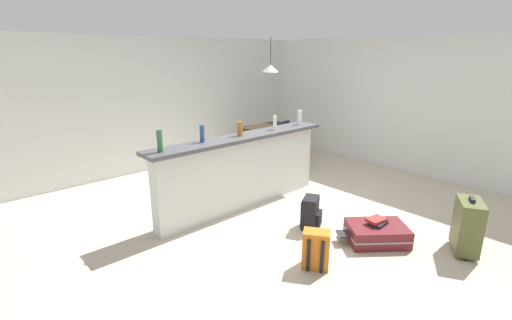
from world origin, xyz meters
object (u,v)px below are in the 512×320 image
Objects in this scene: dining_chair_near_partition at (287,143)px; bottle_white at (275,123)px; bottle_blue at (202,134)px; suitcase_flat_maroon at (377,233)px; pendant_lamp at (270,68)px; backpack_orange at (316,250)px; bottle_amber at (240,129)px; suitcase_upright_olive at (467,226)px; bottle_green at (160,141)px; dining_table at (272,131)px; book_stack at (377,221)px; backpack_black at (311,213)px; bottle_clear at (300,117)px.

bottle_white is at bearing -144.89° from dining_chair_near_partition.
bottle_blue is 0.26× the size of suitcase_flat_maroon.
pendant_lamp is (1.35, 1.48, 0.72)m from bottle_white.
bottle_amber is at bearing 76.45° from backpack_orange.
backpack_orange is (0.18, -1.79, -0.99)m from bottle_blue.
suitcase_upright_olive is at bearing -32.63° from backpack_orange.
dining_chair_near_partition is at bearing 15.43° from bottle_green.
pendant_lamp reaches higher than suitcase_flat_maroon.
suitcase_upright_olive is at bearing -102.91° from dining_table.
dining_chair_near_partition is at bearing 17.56° from bottle_blue.
book_stack is (1.80, -1.86, -0.96)m from bottle_green.
suitcase_flat_maroon is 0.98m from backpack_orange.
bottle_amber reaches higher than backpack_black.
backpack_orange is at bearing -127.34° from pendant_lamp.
bottle_amber is 2.25m from suitcase_flat_maroon.
bottle_amber is 1.26m from bottle_clear.
bottle_blue is 0.93× the size of book_stack.
bottle_blue is (0.64, 0.08, -0.02)m from bottle_green.
bottle_green reaches higher than bottle_amber.
pendant_lamp reaches higher than dining_chair_near_partition.
bottle_white reaches higher than suitcase_upright_olive.
bottle_blue is at bearing -162.44° from dining_chair_near_partition.
dining_chair_near_partition is at bearing 63.73° from suitcase_flat_maroon.
dining_table is 4.56× the size of book_stack.
pendant_lamp reaches higher than dining_table.
backpack_black is (0.85, -1.17, -0.99)m from bottle_blue.
bottle_green is 2.50m from bottle_clear.
suitcase_flat_maroon is at bearing -110.66° from bottle_clear.
bottle_clear is at bearing -127.04° from dining_chair_near_partition.
bottle_blue is 0.60m from bottle_amber.
bottle_amber reaches higher than dining_chair_near_partition.
dining_chair_near_partition is (2.50, 0.79, -0.68)m from bottle_blue.
dining_table is 1.56× the size of pendant_lamp.
suitcase_upright_olive is (0.53, -0.80, 0.22)m from suitcase_flat_maroon.
bottle_blue is at bearing 121.41° from suitcase_upright_olive.
suitcase_flat_maroon is 0.84m from backpack_black.
backpack_orange is (-0.96, 0.16, 0.09)m from suitcase_flat_maroon.
book_stack is at bearing -8.35° from backpack_orange.
bottle_clear is at bearing -117.43° from pendant_lamp.
backpack_black is 0.82m from book_stack.
backpack_orange is (0.82, -1.71, -1.01)m from bottle_green.
bottle_clear reaches higher than backpack_black.
bottle_blue is 2.05m from backpack_orange.
bottle_amber reaches higher than backpack_orange.
pendant_lamp is at bearing 24.44° from bottle_green.
bottle_clear is at bearing 0.49° from bottle_green.
bottle_white is 0.25× the size of suitcase_flat_maroon.
bottle_blue is at bearing -151.77° from pendant_lamp.
bottle_blue is 0.96× the size of bottle_clear.
backpack_black is at bearing -36.36° from bottle_green.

